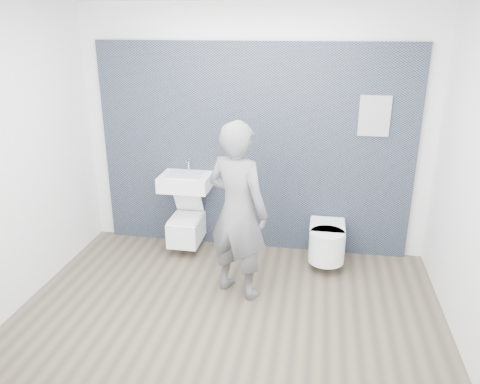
% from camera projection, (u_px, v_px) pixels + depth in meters
% --- Properties ---
extents(ground, '(4.00, 4.00, 0.00)m').
position_uv_depth(ground, '(229.00, 312.00, 4.42)').
color(ground, brown).
rests_on(ground, ground).
extents(room_shell, '(4.00, 4.00, 4.00)m').
position_uv_depth(room_shell, '(227.00, 132.00, 3.83)').
color(room_shell, white).
rests_on(room_shell, ground).
extents(tile_wall, '(3.60, 0.06, 2.40)m').
position_uv_depth(tile_wall, '(252.00, 244.00, 5.78)').
color(tile_wall, black).
rests_on(tile_wall, ground).
extents(washbasin, '(0.57, 0.43, 0.43)m').
position_uv_depth(washbasin, '(185.00, 182.00, 5.38)').
color(washbasin, white).
rests_on(washbasin, ground).
extents(toilet_square, '(0.35, 0.51, 0.65)m').
position_uv_depth(toilet_square, '(187.00, 227.00, 5.54)').
color(toilet_square, white).
rests_on(toilet_square, ground).
extents(toilet_rounded, '(0.39, 0.66, 0.36)m').
position_uv_depth(toilet_rounded, '(327.00, 241.00, 5.20)').
color(toilet_rounded, white).
rests_on(toilet_rounded, ground).
extents(info_placard, '(0.33, 0.03, 0.43)m').
position_uv_depth(info_placard, '(361.00, 254.00, 5.53)').
color(info_placard, silver).
rests_on(info_placard, ground).
extents(visitor, '(0.76, 0.65, 1.77)m').
position_uv_depth(visitor, '(238.00, 211.00, 4.48)').
color(visitor, slate).
rests_on(visitor, ground).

